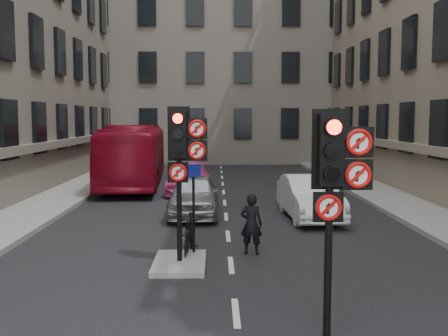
{
  "coord_description": "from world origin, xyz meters",
  "views": [
    {
      "loc": [
        -0.35,
        -6.96,
        3.45
      ],
      "look_at": [
        -0.21,
        1.76,
        2.6
      ],
      "focal_mm": 42.0,
      "sensor_mm": 36.0,
      "label": 1
    }
  ],
  "objects_px": {
    "bus_red": "(134,155)",
    "info_sign": "(193,196)",
    "car_silver": "(194,195)",
    "signal_near": "(335,174)",
    "car_white": "(309,197)",
    "motorcycle": "(189,234)",
    "signal_far": "(182,150)",
    "motorcyclist": "(251,224)",
    "car_pink": "(189,179)"
  },
  "relations": [
    {
      "from": "car_pink",
      "to": "car_white",
      "type": "bearing_deg",
      "value": -51.21
    },
    {
      "from": "signal_far",
      "to": "motorcyclist",
      "type": "relative_size",
      "value": 2.32
    },
    {
      "from": "motorcyclist",
      "to": "car_silver",
      "type": "bearing_deg",
      "value": -58.8
    },
    {
      "from": "bus_red",
      "to": "motorcyclist",
      "type": "bearing_deg",
      "value": -73.29
    },
    {
      "from": "signal_far",
      "to": "car_white",
      "type": "xyz_separation_m",
      "value": [
        3.95,
        5.66,
        -1.97
      ]
    },
    {
      "from": "signal_near",
      "to": "motorcyclist",
      "type": "height_order",
      "value": "signal_near"
    },
    {
      "from": "motorcycle",
      "to": "info_sign",
      "type": "height_order",
      "value": "info_sign"
    },
    {
      "from": "signal_near",
      "to": "car_pink",
      "type": "distance_m",
      "value": 16.18
    },
    {
      "from": "bus_red",
      "to": "motorcycle",
      "type": "distance_m",
      "value": 14.09
    },
    {
      "from": "car_silver",
      "to": "motorcyclist",
      "type": "distance_m",
      "value": 5.52
    },
    {
      "from": "signal_near",
      "to": "motorcycle",
      "type": "relative_size",
      "value": 2.1
    },
    {
      "from": "car_silver",
      "to": "car_pink",
      "type": "relative_size",
      "value": 0.97
    },
    {
      "from": "car_white",
      "to": "motorcycle",
      "type": "xyz_separation_m",
      "value": [
        -3.86,
        -4.65,
        -0.22
      ]
    },
    {
      "from": "bus_red",
      "to": "info_sign",
      "type": "relative_size",
      "value": 5.03
    },
    {
      "from": "signal_far",
      "to": "motorcyclist",
      "type": "xyz_separation_m",
      "value": [
        1.65,
        1.01,
        -1.93
      ]
    },
    {
      "from": "signal_near",
      "to": "bus_red",
      "type": "bearing_deg",
      "value": 107.82
    },
    {
      "from": "signal_near",
      "to": "motorcyclist",
      "type": "bearing_deg",
      "value": 100.7
    },
    {
      "from": "motorcyclist",
      "to": "signal_far",
      "type": "bearing_deg",
      "value": 44.97
    },
    {
      "from": "car_white",
      "to": "info_sign",
      "type": "xyz_separation_m",
      "value": [
        -3.74,
        -4.92,
        0.8
      ]
    },
    {
      "from": "car_pink",
      "to": "bus_red",
      "type": "height_order",
      "value": "bus_red"
    },
    {
      "from": "signal_near",
      "to": "car_white",
      "type": "xyz_separation_m",
      "value": [
        1.35,
        9.66,
        -1.85
      ]
    },
    {
      "from": "car_silver",
      "to": "car_white",
      "type": "bearing_deg",
      "value": -8.67
    },
    {
      "from": "car_white",
      "to": "info_sign",
      "type": "height_order",
      "value": "info_sign"
    },
    {
      "from": "signal_near",
      "to": "info_sign",
      "type": "height_order",
      "value": "signal_near"
    },
    {
      "from": "bus_red",
      "to": "motorcyclist",
      "type": "distance_m",
      "value": 14.54
    },
    {
      "from": "motorcyclist",
      "to": "info_sign",
      "type": "relative_size",
      "value": 0.7
    },
    {
      "from": "motorcyclist",
      "to": "motorcycle",
      "type": "bearing_deg",
      "value": 13.63
    },
    {
      "from": "signal_far",
      "to": "motorcycle",
      "type": "relative_size",
      "value": 2.1
    },
    {
      "from": "info_sign",
      "to": "motorcyclist",
      "type": "bearing_deg",
      "value": 1.29
    },
    {
      "from": "car_silver",
      "to": "bus_red",
      "type": "bearing_deg",
      "value": 112.11
    },
    {
      "from": "signal_far",
      "to": "info_sign",
      "type": "relative_size",
      "value": 1.64
    },
    {
      "from": "signal_far",
      "to": "car_silver",
      "type": "distance_m",
      "value": 6.57
    },
    {
      "from": "signal_far",
      "to": "info_sign",
      "type": "distance_m",
      "value": 1.4
    },
    {
      "from": "signal_near",
      "to": "car_white",
      "type": "bearing_deg",
      "value": 82.02
    },
    {
      "from": "car_silver",
      "to": "motorcyclist",
      "type": "relative_size",
      "value": 2.77
    },
    {
      "from": "signal_near",
      "to": "car_white",
      "type": "distance_m",
      "value": 9.92
    },
    {
      "from": "motorcycle",
      "to": "motorcyclist",
      "type": "bearing_deg",
      "value": 4.12
    },
    {
      "from": "car_pink",
      "to": "motorcyclist",
      "type": "distance_m",
      "value": 10.97
    },
    {
      "from": "car_silver",
      "to": "car_white",
      "type": "relative_size",
      "value": 0.96
    },
    {
      "from": "bus_red",
      "to": "info_sign",
      "type": "height_order",
      "value": "bus_red"
    },
    {
      "from": "signal_far",
      "to": "info_sign",
      "type": "height_order",
      "value": "signal_far"
    },
    {
      "from": "car_white",
      "to": "signal_far",
      "type": "bearing_deg",
      "value": -127.7
    },
    {
      "from": "car_silver",
      "to": "signal_near",
      "type": "bearing_deg",
      "value": -75.62
    },
    {
      "from": "signal_near",
      "to": "car_silver",
      "type": "bearing_deg",
      "value": 104.27
    },
    {
      "from": "signal_far",
      "to": "bus_red",
      "type": "height_order",
      "value": "signal_far"
    },
    {
      "from": "signal_far",
      "to": "car_white",
      "type": "bearing_deg",
      "value": 55.05
    },
    {
      "from": "car_pink",
      "to": "motorcyclist",
      "type": "relative_size",
      "value": 2.86
    },
    {
      "from": "car_white",
      "to": "info_sign",
      "type": "distance_m",
      "value": 6.23
    },
    {
      "from": "signal_far",
      "to": "motorcyclist",
      "type": "distance_m",
      "value": 2.74
    },
    {
      "from": "motorcyclist",
      "to": "car_pink",
      "type": "bearing_deg",
      "value": -65.25
    }
  ]
}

